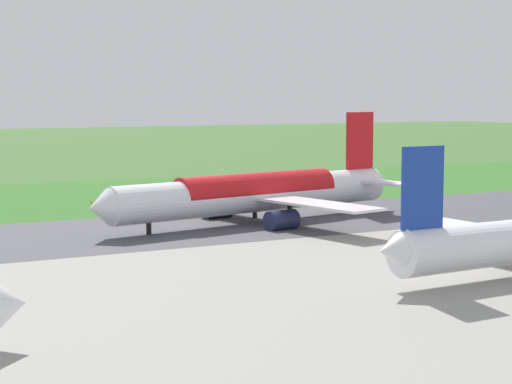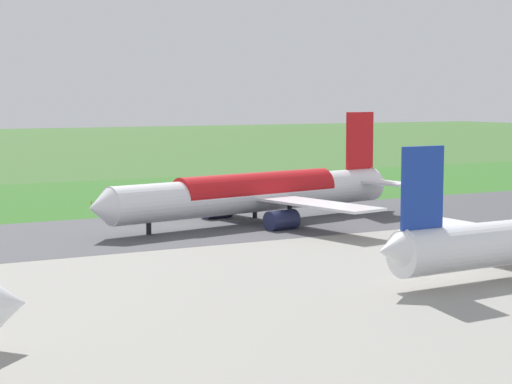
{
  "view_description": "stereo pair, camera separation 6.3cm",
  "coord_description": "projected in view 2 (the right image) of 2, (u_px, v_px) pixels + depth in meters",
  "views": [
    {
      "loc": [
        50.83,
        113.9,
        18.27
      ],
      "look_at": [
        -10.59,
        0.0,
        4.5
      ],
      "focal_mm": 63.21,
      "sensor_mm": 36.0,
      "label": 1
    },
    {
      "loc": [
        50.78,
        113.93,
        18.27
      ],
      "look_at": [
        -10.59,
        0.0,
        4.5
      ],
      "focal_mm": 63.21,
      "sensor_mm": 36.0,
      "label": 2
    }
  ],
  "objects": [
    {
      "name": "no_stopping_sign",
      "position": [
        125.0,
        191.0,
        160.23
      ],
      "size": [
        0.6,
        0.1,
        2.5
      ],
      "color": "slate",
      "rests_on": "ground"
    },
    {
      "name": "grass_verge_foreground",
      "position": [
        109.0,
        202.0,
        155.43
      ],
      "size": [
        600.0,
        80.0,
        0.04
      ],
      "primitive_type": "cube",
      "color": "#346B27",
      "rests_on": "ground"
    },
    {
      "name": "traffic_cone_orange",
      "position": [
        91.0,
        202.0,
        154.02
      ],
      "size": [
        0.4,
        0.4,
        0.55
      ],
      "primitive_type": "cone",
      "color": "orange",
      "rests_on": "ground"
    },
    {
      "name": "ground_plane",
      "position": [
        189.0,
        228.0,
        125.62
      ],
      "size": [
        800.0,
        800.0,
        0.0
      ],
      "primitive_type": "plane",
      "color": "#3D662D"
    },
    {
      "name": "apron_concrete",
      "position": [
        416.0,
        298.0,
        81.63
      ],
      "size": [
        440.0,
        110.0,
        0.05
      ],
      "primitive_type": "cube",
      "color": "gray",
      "rests_on": "ground"
    },
    {
      "name": "runway_asphalt",
      "position": [
        189.0,
        228.0,
        125.62
      ],
      "size": [
        600.0,
        30.71,
        0.06
      ],
      "primitive_type": "cube",
      "color": "#47474C",
      "rests_on": "ground"
    },
    {
      "name": "airliner_main",
      "position": [
        258.0,
        193.0,
        130.39
      ],
      "size": [
        53.9,
        44.36,
        15.88
      ],
      "color": "white",
      "rests_on": "ground"
    }
  ]
}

